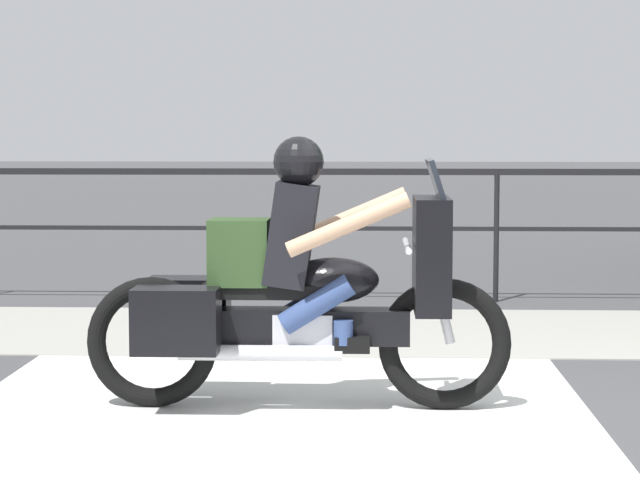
{
  "coord_description": "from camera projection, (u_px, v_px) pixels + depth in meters",
  "views": [
    {
      "loc": [
        -1.18,
        -6.49,
        1.6
      ],
      "look_at": [
        -1.53,
        2.1,
        0.85
      ],
      "focal_mm": 70.0,
      "sensor_mm": 36.0,
      "label": 1
    }
  ],
  "objects": [
    {
      "name": "sidewalk_band",
      "position": [
        518.0,
        332.0,
        9.94
      ],
      "size": [
        44.0,
        2.4,
        0.01
      ],
      "primitive_type": "cube",
      "color": "#99968E",
      "rests_on": "ground"
    },
    {
      "name": "crosswalk_band",
      "position": [
        263.0,
        441.0,
        6.42
      ],
      "size": [
        3.62,
        6.0,
        0.01
      ],
      "primitive_type": "cube",
      "color": "silver",
      "rests_on": "ground"
    },
    {
      "name": "fence_railing",
      "position": [
        497.0,
        197.0,
        11.64
      ],
      "size": [
        36.0,
        0.05,
        1.25
      ],
      "color": "black",
      "rests_on": "ground"
    },
    {
      "name": "ground_plane",
      "position": [
        594.0,
        436.0,
        6.55
      ],
      "size": [
        120.0,
        120.0,
        0.0
      ],
      "primitive_type": "plane",
      "color": "#424244"
    },
    {
      "name": "motorcycle",
      "position": [
        297.0,
        290.0,
        7.15
      ],
      "size": [
        2.45,
        0.76,
        1.57
      ],
      "rotation": [
        0.0,
        0.0,
        -0.06
      ],
      "color": "black",
      "rests_on": "ground"
    }
  ]
}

